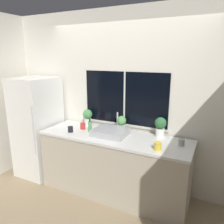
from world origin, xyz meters
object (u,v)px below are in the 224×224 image
object	(u,v)px
sink	(111,132)
mug_yellow	(158,146)
potted_plant_center	(122,123)
potted_plant_right	(160,126)
soap_bottle	(90,126)
refrigerator	(38,127)
mug_grey	(181,142)
mug_red	(83,126)
potted_plant_left	(88,117)
mug_black	(70,129)

from	to	relation	value
sink	mug_yellow	xyz separation A→B (m)	(0.75, -0.21, 0.00)
potted_plant_center	mug_yellow	size ratio (longest dim) A/B	2.39
potted_plant_right	soap_bottle	size ratio (longest dim) A/B	1.35
refrigerator	mug_grey	xyz separation A→B (m)	(2.37, 0.09, 0.11)
sink	soap_bottle	xyz separation A→B (m)	(-0.33, -0.03, 0.04)
soap_bottle	mug_grey	distance (m)	1.32
refrigerator	sink	size ratio (longest dim) A/B	3.54
soap_bottle	mug_red	bearing A→B (deg)	158.12
sink	mug_yellow	size ratio (longest dim) A/B	4.94
soap_bottle	mug_grey	bearing A→B (deg)	3.65
soap_bottle	mug_grey	world-z (taller)	soap_bottle
mug_grey	refrigerator	bearing A→B (deg)	-177.85
refrigerator	sink	distance (m)	1.39
potted_plant_left	mug_red	xyz separation A→B (m)	(0.04, -0.21, -0.10)
soap_bottle	mug_yellow	distance (m)	1.10
potted_plant_left	mug_yellow	bearing A→B (deg)	-19.74
potted_plant_center	mug_yellow	world-z (taller)	potted_plant_center
sink	potted_plant_right	world-z (taller)	sink
sink	mug_red	world-z (taller)	sink
refrigerator	potted_plant_left	xyz separation A→B (m)	(0.84, 0.28, 0.21)
potted_plant_center	mug_red	world-z (taller)	potted_plant_center
potted_plant_right	potted_plant_left	bearing A→B (deg)	180.00
mug_yellow	mug_red	world-z (taller)	same
mug_black	refrigerator	bearing A→B (deg)	171.17
refrigerator	mug_red	world-z (taller)	refrigerator
mug_yellow	potted_plant_right	bearing A→B (deg)	101.16
soap_bottle	sink	bearing A→B (deg)	4.80
mug_yellow	mug_grey	bearing A→B (deg)	48.97
potted_plant_right	mug_black	xyz separation A→B (m)	(-1.25, -0.41, -0.12)
mug_yellow	mug_black	bearing A→B (deg)	177.47
mug_yellow	mug_red	bearing A→B (deg)	168.44
sink	mug_yellow	distance (m)	0.78
sink	potted_plant_left	size ratio (longest dim) A/B	1.80
potted_plant_center	mug_red	size ratio (longest dim) A/B	2.37
refrigerator	mug_grey	size ratio (longest dim) A/B	19.69
sink	potted_plant_center	world-z (taller)	sink
refrigerator	soap_bottle	size ratio (longest dim) A/B	8.02
sink	potted_plant_center	size ratio (longest dim) A/B	2.07
potted_plant_left	mug_black	distance (m)	0.42
mug_yellow	potted_plant_left	bearing A→B (deg)	160.26
sink	mug_yellow	bearing A→B (deg)	-16.06
refrigerator	mug_red	distance (m)	0.89
refrigerator	mug_grey	bearing A→B (deg)	2.15
soap_bottle	mug_black	bearing A→B (deg)	-154.38
potted_plant_center	mug_grey	bearing A→B (deg)	-11.96
refrigerator	potted_plant_left	distance (m)	0.91
soap_bottle	mug_grey	xyz separation A→B (m)	(1.32, 0.08, -0.04)
sink	mug_grey	xyz separation A→B (m)	(0.98, 0.06, -0.00)
soap_bottle	potted_plant_center	bearing A→B (deg)	35.10
potted_plant_center	mug_grey	distance (m)	0.94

